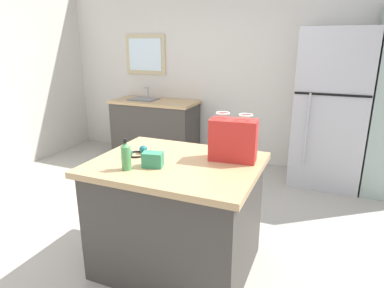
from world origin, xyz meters
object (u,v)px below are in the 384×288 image
Objects in this scene: kitchen_island at (177,215)px; ear_defenders at (136,152)px; shopping_bag at (233,140)px; bottle at (126,156)px; refrigerator at (330,109)px; small_box at (153,160)px.

kitchen_island is 6.06× the size of ear_defenders.
kitchen_island is 0.58m from ear_defenders.
shopping_bag is 0.77m from bottle.
bottle is at bearing -116.63° from refrigerator.
kitchen_island is at bearing -152.64° from shopping_bag.
ear_defenders is (-0.35, 0.01, 0.46)m from kitchen_island.
refrigerator is 2.59m from ear_defenders.
small_box reaches higher than kitchen_island.
shopping_bag is 0.75m from ear_defenders.
refrigerator reaches higher than kitchen_island.
shopping_bag reaches higher than ear_defenders.
shopping_bag reaches higher than small_box.
shopping_bag reaches higher than bottle.
small_box is (-0.48, -0.35, -0.10)m from shopping_bag.
small_box reaches higher than ear_defenders.
shopping_bag is 1.78× the size of ear_defenders.
bottle is (-0.25, -0.27, 0.53)m from kitchen_island.
bottle is at bearing -70.25° from ear_defenders.
small_box is at bearing -115.07° from refrigerator.
small_box is 0.70× the size of ear_defenders.
refrigerator is (1.00, 2.22, 0.50)m from kitchen_island.
bottle is at bearing -143.01° from shopping_bag.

